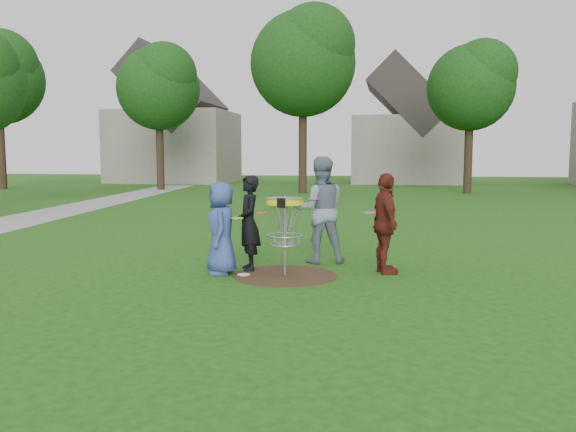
% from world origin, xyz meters
% --- Properties ---
extents(ground, '(100.00, 100.00, 0.00)m').
position_xyz_m(ground, '(0.00, 0.00, 0.00)').
color(ground, '#19470F').
rests_on(ground, ground).
extents(dirt_patch, '(1.80, 1.80, 0.01)m').
position_xyz_m(dirt_patch, '(0.00, 0.00, 0.00)').
color(dirt_patch, '#47331E').
rests_on(dirt_patch, ground).
extents(concrete_path, '(7.75, 39.92, 0.02)m').
position_xyz_m(concrete_path, '(-10.00, 8.00, 0.01)').
color(concrete_path, '#9E9E99').
rests_on(concrete_path, ground).
extents(player_blue, '(0.71, 0.90, 1.61)m').
position_xyz_m(player_blue, '(-1.11, -0.05, 0.80)').
color(player_blue, '#33478C').
rests_on(player_blue, ground).
extents(player_black, '(0.62, 0.73, 1.71)m').
position_xyz_m(player_black, '(-0.72, 0.35, 0.85)').
color(player_black, black).
rests_on(player_black, ground).
extents(player_grey, '(1.16, 1.00, 2.04)m').
position_xyz_m(player_grey, '(0.44, 1.31, 1.02)').
color(player_grey, slate).
rests_on(player_grey, ground).
extents(player_maroon, '(0.73, 1.11, 1.76)m').
position_xyz_m(player_maroon, '(1.69, 0.51, 0.88)').
color(player_maroon, '#5D1F15').
rests_on(player_maroon, ground).
extents(disc_on_grass, '(0.22, 0.22, 0.02)m').
position_xyz_m(disc_on_grass, '(-0.70, -0.10, 0.01)').
color(disc_on_grass, white).
rests_on(disc_on_grass, ground).
extents(disc_golf_basket, '(0.66, 0.67, 1.38)m').
position_xyz_m(disc_golf_basket, '(0.00, -0.00, 1.02)').
color(disc_golf_basket, '#9EA0A5').
rests_on(disc_golf_basket, ground).
extents(held_discs, '(2.47, 1.30, 0.28)m').
position_xyz_m(held_discs, '(0.12, 0.42, 1.09)').
color(held_discs, '#96E819').
rests_on(held_discs, ground).
extents(tree_row, '(51.20, 17.42, 9.90)m').
position_xyz_m(tree_row, '(0.44, 20.67, 6.21)').
color(tree_row, '#38281C').
rests_on(tree_row, ground).
extents(house_row, '(44.50, 10.65, 11.62)m').
position_xyz_m(house_row, '(4.78, 33.07, 4.14)').
color(house_row, gray).
rests_on(house_row, ground).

